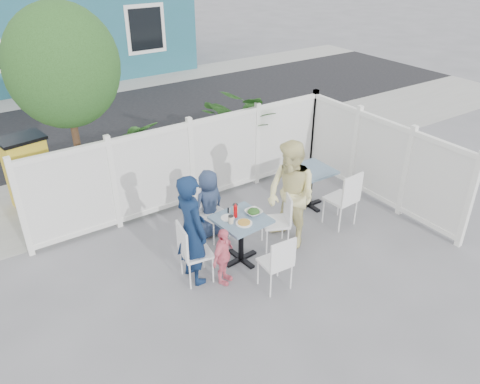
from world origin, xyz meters
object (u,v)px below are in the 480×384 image
boy (209,203)px  woman (291,195)px  chair_right (281,217)px  chair_near (278,260)px  man (192,230)px  toddler (223,256)px  chair_back (211,208)px  main_table (241,228)px  utility_cabinet (29,173)px  chair_left (191,249)px  spare_table (311,178)px

boy → woman: bearing=124.6°
boy → chair_right: bearing=119.0°
woman → boy: woman is taller
chair_near → man: man is taller
toddler → chair_back: bearing=36.8°
chair_near → woman: size_ratio=0.50×
main_table → chair_near: 0.86m
chair_near → toddler: toddler is taller
toddler → man: bearing=103.3°
toddler → boy: bearing=38.1°
utility_cabinet → chair_left: utility_cabinet is taller
chair_left → main_table: bearing=98.2°
chair_left → chair_near: chair_left is taller
chair_near → woman: bearing=47.0°
main_table → chair_right: bearing=-1.8°
utility_cabinet → spare_table: 5.10m
man → boy: bearing=-44.7°
chair_right → man: man is taller
main_table → toddler: toddler is taller
woman → chair_near: bearing=-51.1°
utility_cabinet → main_table: utility_cabinet is taller
chair_back → woman: 1.32m
toddler → chair_right: bearing=-18.2°
boy → toddler: size_ratio=1.30×
utility_cabinet → chair_back: (2.21, -2.72, -0.12)m
chair_right → man: bearing=112.5°
man → toddler: 0.59m
chair_back → boy: bearing=-92.6°
main_table → boy: size_ratio=0.67×
main_table → chair_left: (-0.85, 0.01, -0.04)m
man → woman: 1.71m
chair_back → man: 1.17m
chair_left → chair_back: 1.18m
toddler → utility_cabinet: bearing=84.0°
spare_table → toddler: bearing=-158.9°
main_table → boy: bearing=91.7°
boy → chair_near: bearing=81.8°
chair_right → boy: (-0.76, 0.92, 0.04)m
utility_cabinet → man: 3.81m
main_table → toddler: bearing=-150.1°
chair_left → man: man is taller
spare_table → chair_near: 2.45m
utility_cabinet → chair_left: size_ratio=1.36×
chair_right → chair_near: size_ratio=1.05×
man → woman: size_ratio=0.95×
chair_left → woman: (1.76, -0.04, 0.33)m
utility_cabinet → chair_right: 4.65m
spare_table → woman: bearing=-146.5°
main_table → utility_cabinet: bearing=122.1°
chair_near → toddler: bearing=137.2°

